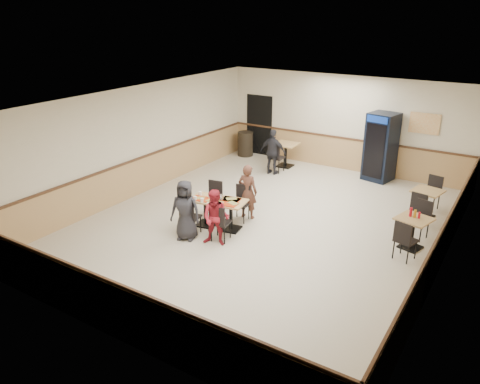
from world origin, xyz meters
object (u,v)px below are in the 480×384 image
Objects in this scene: main_table at (218,209)px; pepsi_cooler at (381,147)px; diner_man_opposite at (248,192)px; diner_woman_right at (216,218)px; diner_woman_left at (185,210)px; lone_diner at (273,152)px; trash_bin at (245,144)px; side_table_near at (413,228)px; back_table at (286,151)px; side_table_far at (426,199)px.

pepsi_cooler is at bearing 58.34° from main_table.
diner_man_opposite reaches higher than main_table.
diner_woman_left is at bearing 173.32° from diner_woman_right.
main_table is at bearing 95.68° from lone_diner.
diner_woman_right is at bearing -63.76° from trash_bin.
diner_man_opposite is 4.92m from pepsi_cooler.
diner_man_opposite is at bearing 79.95° from diner_woman_right.
diner_woman_right is 6.37m from pepsi_cooler.
back_table is (-4.91, 3.60, 0.05)m from side_table_near.
diner_woman_left reaches higher than diner_woman_right.
diner_man_opposite reaches higher than diner_woman_right.
side_table_far is at bearing 165.04° from lone_diner.
side_table_near is (3.86, 0.53, -0.22)m from diner_man_opposite.
pepsi_cooler reaches higher than side_table_near.
lone_diner is (-1.05, 3.24, 0.03)m from diner_man_opposite.
side_table_near reaches higher than main_table.
diner_woman_left is at bearing -70.06° from trash_bin.
diner_man_opposite is at bearing 103.11° from lone_diner.
side_table_near is at bearing -177.52° from diner_man_opposite.
lone_diner is 4.88m from side_table_far.
trash_bin is at bearing 100.09° from diner_woman_right.
back_table reaches higher than side_table_near.
diner_woman_right is 1.57× the size of side_table_near.
diner_man_opposite is at bearing -101.07° from pepsi_cooler.
diner_woman_right is 0.89× the size of lone_diner.
side_table_far is at bearing 25.37° from diner_woman_left.
side_table_near is at bearing 9.12° from main_table.
trash_bin is at bearing 149.43° from side_table_near.
diner_woman_right is 5.36m from side_table_far.
lone_diner is 5.61m from side_table_near.
diner_woman_right is at bearing -8.76° from diner_woman_left.
main_table is 4.37m from side_table_near.
diner_woman_left is 6.73m from pepsi_cooler.
diner_woman_right is at bearing 99.29° from lone_diner.
side_table_far is (4.80, -0.85, -0.24)m from lone_diner.
back_table is (-1.05, 4.13, -0.17)m from diner_man_opposite.
diner_woman_left reaches higher than trash_bin.
pepsi_cooler is at bearing 58.00° from diner_woman_right.
diner_woman_right is 5.86m from back_table.
diner_man_opposite is at bearing -147.46° from side_table_far.
diner_man_opposite is 1.70× the size of side_table_near.
main_table is at bearing 105.70° from diner_woman_right.
side_table_near is 1.04× the size of side_table_far.
diner_woman_left is 1.78× the size of back_table.
pepsi_cooler is 4.77m from trash_bin.
main_table is 0.93m from diner_man_opposite.
lone_diner is at bearing 151.12° from side_table_near.
back_table is (-0.00, 0.89, -0.20)m from lone_diner.
main_table is 1.02× the size of diner_man_opposite.
lone_diner reaches higher than side_table_near.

